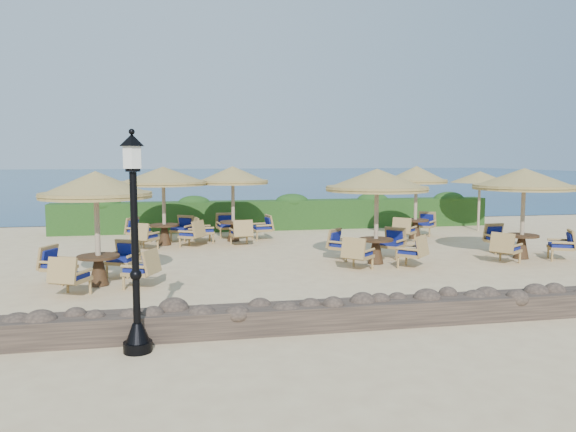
# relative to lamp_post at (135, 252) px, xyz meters

# --- Properties ---
(ground) EXTENTS (120.00, 120.00, 0.00)m
(ground) POSITION_rel_lamp_post_xyz_m (4.80, 6.80, -1.55)
(ground) COLOR #DBBF8B
(ground) RESTS_ON ground
(sea) EXTENTS (160.00, 160.00, 0.00)m
(sea) POSITION_rel_lamp_post_xyz_m (4.80, 76.80, -1.55)
(sea) COLOR #0C2A50
(sea) RESTS_ON ground
(hedge) EXTENTS (18.00, 0.90, 1.20)m
(hedge) POSITION_rel_lamp_post_xyz_m (4.80, 14.00, -0.95)
(hedge) COLOR #193C13
(hedge) RESTS_ON ground
(stone_wall) EXTENTS (15.00, 0.65, 0.44)m
(stone_wall) POSITION_rel_lamp_post_xyz_m (4.80, 0.60, -1.33)
(stone_wall) COLOR brown
(stone_wall) RESTS_ON ground
(lamp_post) EXTENTS (0.44, 0.44, 3.31)m
(lamp_post) POSITION_rel_lamp_post_xyz_m (0.00, 0.00, 0.00)
(lamp_post) COLOR black
(lamp_post) RESTS_ON ground
(extra_parasol) EXTENTS (2.30, 2.30, 2.41)m
(extra_parasol) POSITION_rel_lamp_post_xyz_m (12.60, 12.00, 0.62)
(extra_parasol) COLOR tan
(extra_parasol) RESTS_ON ground
(cafe_set_0) EXTENTS (2.84, 2.84, 2.65)m
(cafe_set_0) POSITION_rel_lamp_post_xyz_m (-1.18, 4.78, 0.20)
(cafe_set_0) COLOR tan
(cafe_set_0) RESTS_ON ground
(cafe_set_1) EXTENTS (2.86, 2.86, 2.65)m
(cafe_set_1) POSITION_rel_lamp_post_xyz_m (6.06, 6.08, 0.29)
(cafe_set_1) COLOR tan
(cafe_set_1) RESTS_ON ground
(cafe_set_2) EXTENTS (2.92, 2.92, 2.65)m
(cafe_set_2) POSITION_rel_lamp_post_xyz_m (10.53, 6.00, 0.39)
(cafe_set_2) COLOR tan
(cafe_set_2) RESTS_ON ground
(cafe_set_3) EXTENTS (2.98, 2.98, 2.65)m
(cafe_set_3) POSITION_rel_lamp_post_xyz_m (0.20, 10.64, 0.32)
(cafe_set_3) COLOR tan
(cafe_set_3) RESTS_ON ground
(cafe_set_4) EXTENTS (2.87, 2.87, 2.65)m
(cafe_set_4) POSITION_rel_lamp_post_xyz_m (2.57, 11.09, 0.19)
(cafe_set_4) COLOR tan
(cafe_set_4) RESTS_ON ground
(cafe_set_5) EXTENTS (2.44, 2.50, 2.65)m
(cafe_set_5) POSITION_rel_lamp_post_xyz_m (9.14, 10.38, 0.32)
(cafe_set_5) COLOR tan
(cafe_set_5) RESTS_ON ground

